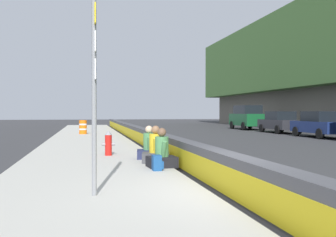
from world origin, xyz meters
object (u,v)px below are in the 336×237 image
object	(u,v)px
parked_car_fourth	(320,124)
backpack	(157,163)
route_sign_post	(94,81)
parked_car_far	(247,117)
seated_person_middle	(156,151)
seated_person_foreground	(162,155)
parked_car_midline	(280,122)
construction_barrel	(83,127)
seated_person_rear	(149,148)
fire_hydrant	(108,143)

from	to	relation	value
parked_car_fourth	backpack	bearing A→B (deg)	135.02
route_sign_post	parked_car_far	bearing A→B (deg)	-27.88
route_sign_post	backpack	size ratio (longest dim) A/B	9.00
seated_person_middle	seated_person_foreground	bearing A→B (deg)	-179.88
backpack	parked_car_midline	distance (m)	22.87
construction_barrel	seated_person_foreground	bearing A→B (deg)	-172.48
parked_car_midline	parked_car_fourth	bearing A→B (deg)	178.87
parked_car_fourth	route_sign_post	bearing A→B (deg)	137.18
backpack	parked_car_fourth	bearing A→B (deg)	-44.98
route_sign_post	seated_person_rear	size ratio (longest dim) A/B	3.34
fire_hydrant	parked_car_far	xyz separation A→B (m)	(21.13, -14.10, 0.60)
fire_hydrant	seated_person_middle	world-z (taller)	seated_person_middle
route_sign_post	parked_car_fourth	world-z (taller)	route_sign_post
parked_car_midline	parked_car_far	xyz separation A→B (m)	(6.28, 0.10, 0.32)
seated_person_middle	parked_car_far	world-z (taller)	parked_car_far
seated_person_foreground	seated_person_rear	size ratio (longest dim) A/B	1.01
seated_person_middle	parked_car_midline	size ratio (longest dim) A/B	0.25
seated_person_foreground	construction_barrel	size ratio (longest dim) A/B	1.15
route_sign_post	seated_person_middle	bearing A→B (deg)	-23.28
route_sign_post	seated_person_middle	distance (m)	5.12
seated_person_foreground	parked_car_fourth	world-z (taller)	parked_car_fourth
construction_barrel	parked_car_fourth	xyz separation A→B (m)	(-4.78, -15.07, 0.24)
seated_person_middle	seated_person_rear	distance (m)	1.04
route_sign_post	seated_person_foreground	distance (m)	4.30
seated_person_foreground	seated_person_middle	xyz separation A→B (m)	(0.99, 0.00, 0.01)
seated_person_foreground	backpack	size ratio (longest dim) A/B	2.72
parked_car_fourth	parked_car_midline	distance (m)	5.66
fire_hydrant	parked_car_far	world-z (taller)	parked_car_far
backpack	parked_car_fourth	xyz separation A→B (m)	(13.04, -13.03, 0.53)
route_sign_post	seated_person_rear	bearing A→B (deg)	-18.83
seated_person_foreground	construction_barrel	bearing A→B (deg)	7.52
parked_car_far	fire_hydrant	bearing A→B (deg)	146.29
seated_person_middle	construction_barrel	size ratio (longest dim) A/B	1.17
seated_person_rear	backpack	bearing A→B (deg)	175.72
fire_hydrant	seated_person_middle	bearing A→B (deg)	-150.18
seated_person_middle	seated_person_rear	size ratio (longest dim) A/B	1.04
seated_person_foreground	parked_car_far	xyz separation A→B (m)	(24.38, -12.81, 0.70)
route_sign_post	seated_person_middle	size ratio (longest dim) A/B	3.23
seated_person_foreground	parked_car_midline	distance (m)	22.23
parked_car_midline	fire_hydrant	bearing A→B (deg)	136.29
parked_car_fourth	parked_car_far	size ratio (longest dim) A/B	0.93
route_sign_post	construction_barrel	distance (m)	20.71
fire_hydrant	seated_person_middle	distance (m)	2.60
seated_person_rear	parked_car_fourth	size ratio (longest dim) A/B	0.24
backpack	construction_barrel	size ratio (longest dim) A/B	0.42
parked_car_midline	parked_car_far	size ratio (longest dim) A/B	0.94
seated_person_rear	seated_person_foreground	bearing A→B (deg)	-178.85
seated_person_foreground	construction_barrel	xyz separation A→B (m)	(17.22, 2.27, 0.14)
fire_hydrant	parked_car_midline	xyz separation A→B (m)	(14.85, -14.20, 0.27)
seated_person_foreground	seated_person_middle	world-z (taller)	seated_person_middle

